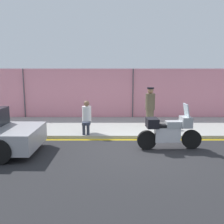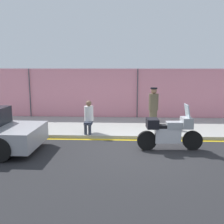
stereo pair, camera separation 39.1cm
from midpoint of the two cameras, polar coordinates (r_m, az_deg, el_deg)
The scene contains 7 objects.
ground_plane at distance 8.58m, azimuth 8.26°, elevation -8.24°, with size 120.00×120.00×0.00m, color #262628.
sidewalk at distance 11.45m, azimuth 6.85°, elevation -3.19°, with size 39.97×3.54×0.12m.
curb_paint_stripe at distance 9.68m, azimuth 7.62°, elevation -6.08°, with size 39.97×0.18×0.01m.
storefront_fence at distance 13.08m, azimuth 6.39°, elevation 3.83°, with size 37.97×0.17×2.53m.
motorcycle at distance 8.61m, azimuth 13.66°, elevation -4.19°, with size 2.10×0.57×1.49m.
officer_standing at distance 11.28m, azimuth 9.99°, elevation 1.16°, with size 0.41×0.41×1.64m.
person_seated_on_curb at distance 10.07m, azimuth -4.00°, elevation -0.67°, with size 0.35×0.63×1.23m.
Camera 2 is at (-0.64, -8.10, 2.70)m, focal length 42.00 mm.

